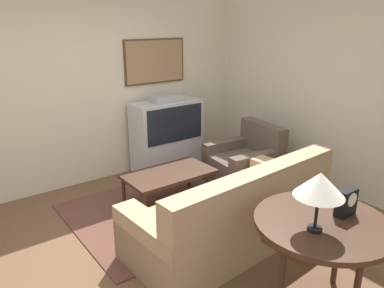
% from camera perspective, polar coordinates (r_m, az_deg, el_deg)
% --- Properties ---
extents(ground_plane, '(12.00, 12.00, 0.00)m').
position_cam_1_polar(ground_plane, '(4.01, -3.80, -15.60)').
color(ground_plane, brown).
extents(wall_back, '(12.00, 0.10, 2.70)m').
position_cam_1_polar(wall_back, '(5.33, -16.70, 8.10)').
color(wall_back, beige).
rests_on(wall_back, ground_plane).
extents(wall_right, '(0.06, 12.00, 2.70)m').
position_cam_1_polar(wall_right, '(5.30, 20.67, 7.60)').
color(wall_right, beige).
rests_on(wall_right, ground_plane).
extents(area_rug, '(2.33, 1.85, 0.01)m').
position_cam_1_polar(area_rug, '(4.75, -3.54, -9.63)').
color(area_rug, brown).
rests_on(area_rug, ground_plane).
extents(tv, '(1.05, 0.48, 1.17)m').
position_cam_1_polar(tv, '(5.73, -3.85, 1.30)').
color(tv, '#B7B7BC').
rests_on(tv, ground_plane).
extents(couch, '(2.23, 1.08, 0.92)m').
position_cam_1_polar(couch, '(3.96, 6.33, -10.89)').
color(couch, tan).
rests_on(couch, ground_plane).
extents(armchair, '(0.96, 0.92, 0.85)m').
position_cam_1_polar(armchair, '(5.37, 8.07, -3.09)').
color(armchair, brown).
rests_on(armchair, ground_plane).
extents(coffee_table, '(1.10, 0.62, 0.43)m').
position_cam_1_polar(coffee_table, '(4.69, -3.52, -4.79)').
color(coffee_table, '#3D2619').
rests_on(coffee_table, ground_plane).
extents(console_table, '(1.05, 1.05, 0.78)m').
position_cam_1_polar(console_table, '(3.13, 19.24, -12.11)').
color(console_table, '#3D2619').
rests_on(console_table, ground_plane).
extents(table_lamp, '(0.36, 0.36, 0.46)m').
position_cam_1_polar(table_lamp, '(2.79, 18.88, -5.96)').
color(table_lamp, black).
rests_on(table_lamp, console_table).
extents(mantel_clock, '(0.18, 0.10, 0.22)m').
position_cam_1_polar(mantel_clock, '(3.19, 22.43, -8.20)').
color(mantel_clock, black).
rests_on(mantel_clock, console_table).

